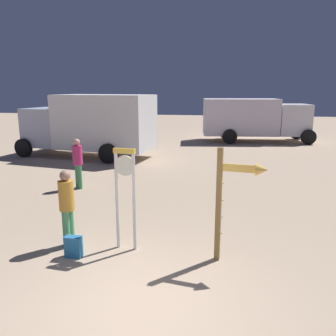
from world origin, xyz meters
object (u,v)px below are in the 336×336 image
Objects in this scene: person_near_clock at (67,204)px; box_truck_far at (253,118)px; arrow_sign at (235,189)px; backpack at (74,247)px; standing_clock at (125,188)px; person_distant at (78,161)px; box_truck_near at (91,124)px.

box_truck_far is (4.99, 16.25, 0.57)m from person_near_clock.
arrow_sign is 5.14× the size of backpack.
person_near_clock is at bearing -176.26° from standing_clock.
person_distant is 0.24× the size of box_truck_near.
box_truck_near is at bearing -141.44° from box_truck_far.
box_truck_near is 1.00× the size of box_truck_far.
box_truck_near is (-1.64, 5.47, 0.69)m from person_distant.
standing_clock is 0.31× the size of box_truck_far.
person_distant is (-2.87, 4.14, -0.38)m from standing_clock.
arrow_sign is at bearing -55.75° from box_truck_near.
box_truck_far is (8.24, 6.57, -0.14)m from box_truck_near.
arrow_sign reaches higher than backpack.
arrow_sign is at bearing 5.69° from backpack.
arrow_sign is 1.33× the size of person_distant.
standing_clock is 1.27× the size of person_distant.
person_distant is at bearing 110.84° from person_near_clock.
box_truck_near is (-3.56, 10.16, 1.43)m from backpack.
box_truck_far is (4.68, 16.73, 1.29)m from backpack.
box_truck_near reaches higher than person_distant.
box_truck_near is (-4.51, 9.60, 0.31)m from standing_clock.
standing_clock is 1.56m from backpack.
backpack is at bearing -70.67° from box_truck_near.
person_near_clock is 17.01m from box_truck_far.
box_truck_far is at bearing 38.56° from box_truck_near.
person_near_clock is 0.92m from backpack.
arrow_sign is 11.91m from box_truck_near.
backpack is 0.06× the size of box_truck_near.
arrow_sign is 6.71m from person_distant.
person_distant is (-1.92, 4.69, 0.73)m from backpack.
box_truck_far reaches higher than backpack.
person_distant is at bearing -73.28° from box_truck_near.
person_near_clock is 4.51m from person_distant.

